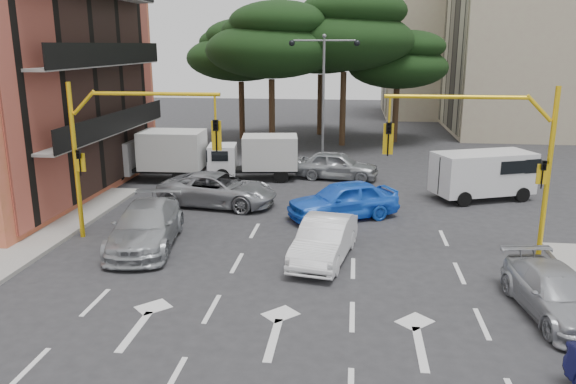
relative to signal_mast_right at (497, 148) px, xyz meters
name	(u,v)px	position (x,y,z in m)	size (l,w,h in m)	color
ground	(294,266)	(-6.80, -1.99, -3.88)	(120.00, 120.00, 0.00)	#28282B
median_strip	(322,166)	(-6.80, 14.01, -3.81)	(1.40, 6.00, 0.15)	gray
apartment_beige_far	(465,34)	(6.15, 42.01, 4.47)	(16.20, 12.15, 16.70)	tan
pine_left_near	(272,40)	(-10.75, 19.96, 3.72)	(9.15, 9.15, 10.23)	#382616
pine_center	(345,30)	(-5.75, 21.96, 4.41)	(9.98, 9.98, 11.16)	#382616
pine_left_far	(241,50)	(-13.75, 23.96, 3.03)	(8.32, 8.32, 9.30)	#382616
pine_right	(399,60)	(-1.75, 23.96, 2.33)	(7.49, 7.49, 8.37)	#382616
pine_back	(322,41)	(-7.75, 26.96, 3.72)	(9.15, 9.15, 10.23)	#382616
signal_mast_right	(497,148)	(0.00, 0.00, 0.00)	(5.79, 0.37, 6.00)	yellow
signal_mast_left	(119,140)	(-13.61, 0.00, 0.00)	(5.79, 0.37, 6.00)	yellow
street_lamp_center	(324,78)	(-6.80, 14.01, 1.54)	(4.16, 0.36, 7.77)	slate
car_white_hatch	(324,240)	(-5.83, -1.31, -3.14)	(1.57, 4.49, 1.48)	white
car_blue_compact	(343,200)	(-5.30, 3.65, -3.06)	(1.95, 4.84, 1.65)	blue
car_silver_wagon	(146,226)	(-12.50, -0.71, -3.09)	(2.22, 5.46, 1.58)	#A1A5A9
car_silver_cross_a	(218,189)	(-11.16, 5.01, -3.12)	(2.53, 5.50, 1.53)	#9A9DA2
car_silver_cross_b	(337,165)	(-5.80, 11.01, -3.10)	(1.85, 4.59, 1.56)	#A0A3A8
car_silver_parked	(556,293)	(0.80, -4.72, -3.23)	(1.82, 4.49, 1.30)	#A3A5AB
van_white	(483,175)	(1.35, 7.64, -2.71)	(2.13, 4.71, 2.36)	silver
box_truck_a	(155,156)	(-15.80, 9.56, -2.50)	(2.37, 5.63, 2.77)	silver
box_truck_b	(254,158)	(-10.42, 10.43, -2.66)	(2.10, 4.99, 2.46)	white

